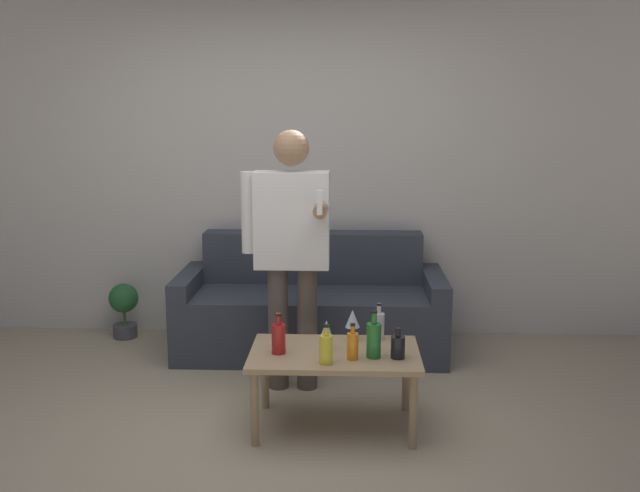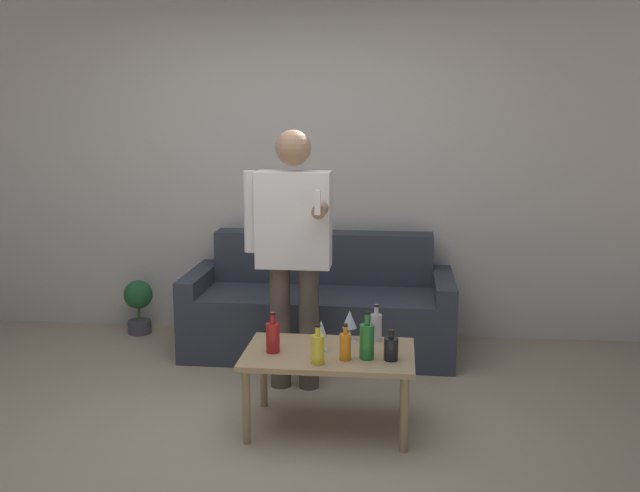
{
  "view_description": "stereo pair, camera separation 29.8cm",
  "coord_description": "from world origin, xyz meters",
  "px_view_note": "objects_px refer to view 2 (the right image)",
  "views": [
    {
      "loc": [
        0.47,
        -3.34,
        1.76
      ],
      "look_at": [
        0.31,
        0.81,
        0.95
      ],
      "focal_mm": 40.0,
      "sensor_mm": 36.0,
      "label": 1
    },
    {
      "loc": [
        0.77,
        -3.32,
        1.76
      ],
      "look_at": [
        0.31,
        0.81,
        0.95
      ],
      "focal_mm": 40.0,
      "sensor_mm": 36.0,
      "label": 2
    }
  ],
  "objects_px": {
    "couch": "(320,309)",
    "bottle_orange": "(273,337)",
    "person_standing_front": "(293,241)",
    "coffee_table": "(329,361)"
  },
  "relations": [
    {
      "from": "couch",
      "to": "person_standing_front",
      "type": "xyz_separation_m",
      "value": [
        -0.09,
        -0.73,
        0.64
      ]
    },
    {
      "from": "couch",
      "to": "bottle_orange",
      "type": "xyz_separation_m",
      "value": [
        -0.11,
        -1.33,
        0.23
      ]
    },
    {
      "from": "person_standing_front",
      "to": "couch",
      "type": "bearing_deg",
      "value": 83.22
    },
    {
      "from": "couch",
      "to": "person_standing_front",
      "type": "bearing_deg",
      "value": -96.78
    },
    {
      "from": "bottle_orange",
      "to": "person_standing_front",
      "type": "height_order",
      "value": "person_standing_front"
    },
    {
      "from": "couch",
      "to": "bottle_orange",
      "type": "relative_size",
      "value": 8.49
    },
    {
      "from": "coffee_table",
      "to": "bottle_orange",
      "type": "relative_size",
      "value": 4.12
    },
    {
      "from": "bottle_orange",
      "to": "person_standing_front",
      "type": "distance_m",
      "value": 0.73
    },
    {
      "from": "couch",
      "to": "bottle_orange",
      "type": "bearing_deg",
      "value": -94.7
    },
    {
      "from": "coffee_table",
      "to": "bottle_orange",
      "type": "height_order",
      "value": "bottle_orange"
    }
  ]
}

